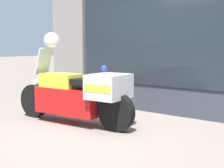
% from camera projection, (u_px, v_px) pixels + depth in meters
% --- Properties ---
extents(ground_plane, '(60.00, 60.00, 0.00)m').
position_uv_depth(ground_plane, '(100.00, 134.00, 4.70)').
color(ground_plane, gray).
extents(shop_building, '(5.93, 0.55, 3.33)m').
position_uv_depth(shop_building, '(146.00, 28.00, 6.32)').
color(shop_building, '#333842').
rests_on(shop_building, ground).
extents(window_display, '(4.49, 0.30, 1.82)m').
position_uv_depth(window_display, '(184.00, 92.00, 5.98)').
color(window_display, slate).
rests_on(window_display, ground).
extents(paramedic_motorcycle, '(2.42, 0.67, 1.29)m').
position_uv_depth(paramedic_motorcycle, '(79.00, 94.00, 5.20)').
color(paramedic_motorcycle, black).
rests_on(paramedic_motorcycle, ground).
extents(white_helmet, '(0.27, 0.27, 0.27)m').
position_uv_depth(white_helmet, '(52.00, 40.00, 5.41)').
color(white_helmet, white).
rests_on(white_helmet, paramedic_motorcycle).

